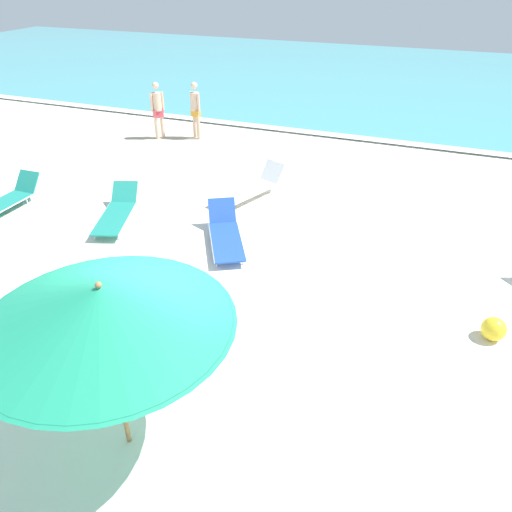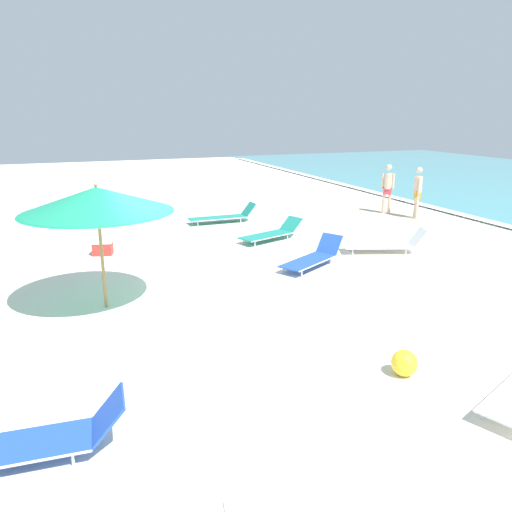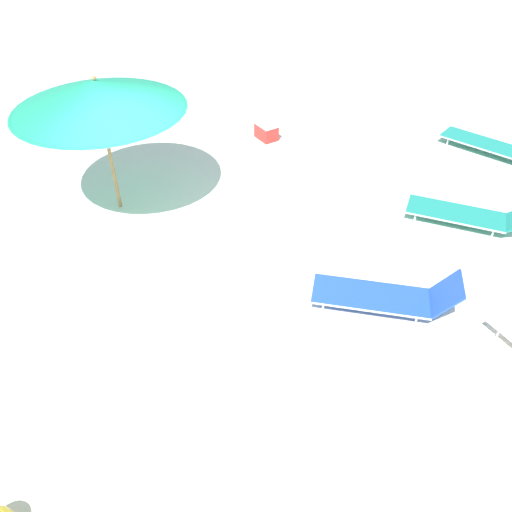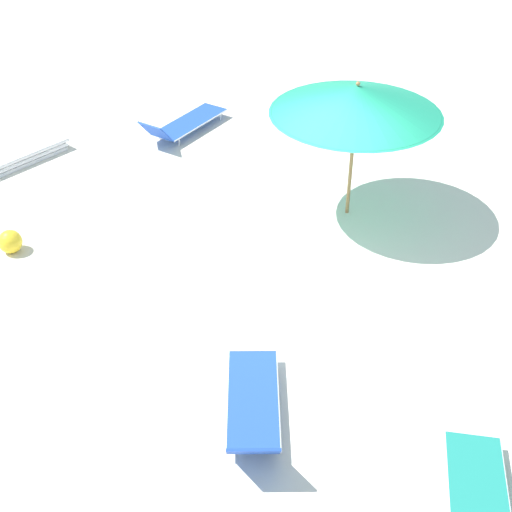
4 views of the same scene
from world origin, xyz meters
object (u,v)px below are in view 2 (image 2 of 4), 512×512
Objects in this scene: sun_lounger_beside_umbrella at (386,244)px; sun_lounger_near_water_right at (23,442)px; beachgoer_strolling_adult at (388,186)px; beachgoer_shoreline_child at (418,190)px; beach_ball at (404,363)px; sun_lounger_mid_beach_pair_a at (313,257)px; beach_umbrella at (97,200)px; sun_lounger_mid_beach_solo at (224,216)px; cooler_box at (103,248)px; sun_lounger_near_water_left at (272,233)px.

sun_lounger_near_water_right is at bearing -36.61° from sun_lounger_beside_umbrella.
beachgoer_strolling_adult is at bearing 164.88° from sun_lounger_beside_umbrella.
beachgoer_shoreline_child is 11.34m from beach_ball.
sun_lounger_mid_beach_pair_a is at bearing -31.21° from beachgoer_shoreline_child.
beach_umbrella is 7.93m from sun_lounger_mid_beach_solo.
beach_umbrella is at bearing -78.04° from cooler_box.
sun_lounger_mid_beach_solo reaches higher than sun_lounger_near_water_left.
sun_lounger_near_water_left is (-2.29, -2.29, -0.01)m from sun_lounger_beside_umbrella.
cooler_box is at bearing -151.64° from sun_lounger_mid_beach_pair_a.
beachgoer_strolling_adult is at bearing -131.46° from beachgoer_shoreline_child.
sun_lounger_near_water_right is 7.93m from sun_lounger_mid_beach_pair_a.
cooler_box is (-0.18, -4.68, -0.03)m from sun_lounger_near_water_left.
sun_lounger_near_water_right reaches higher than cooler_box.
sun_lounger_near_water_left is at bearing -114.51° from sun_lounger_beside_umbrella.
beach_umbrella is 5.29m from sun_lounger_mid_beach_pair_a.
sun_lounger_beside_umbrella is at bearing 29.05° from sun_lounger_mid_beach_solo.
sun_lounger_beside_umbrella is at bearing -3.55° from cooler_box.
beach_umbrella is 5.87m from beach_ball.
sun_lounger_mid_beach_pair_a reaches higher than sun_lounger_near_water_right.
sun_lounger_mid_beach_pair_a is 5.21m from beach_ball.
beachgoer_strolling_adult is at bearing 26.81° from cooler_box.
sun_lounger_beside_umbrella is 0.97× the size of sun_lounger_near_water_right.
sun_lounger_mid_beach_solo is at bearing -149.68° from beachgoer_strolling_adult.
sun_lounger_mid_beach_pair_a is at bearing 166.70° from beach_ball.
beachgoer_shoreline_child is at bearing 74.34° from sun_lounger_mid_beach_solo.
sun_lounger_beside_umbrella is 5.47m from beachgoer_strolling_adult.
sun_lounger_beside_umbrella is 6.52m from beach_ball.
sun_lounger_near_water_left is 5.62× the size of beach_ball.
beachgoer_shoreline_child reaches higher than beach_ball.
cooler_box is (-2.87, -4.62, -0.04)m from sun_lounger_mid_beach_pair_a.
sun_lounger_mid_beach_pair_a reaches higher than sun_lounger_near_water_left.
sun_lounger_near_water_left is at bearing -122.17° from beachgoer_strolling_adult.
sun_lounger_near_water_right is 1.00× the size of sun_lounger_mid_beach_solo.
beachgoer_shoreline_child is (1.76, 6.45, 0.78)m from sun_lounger_mid_beach_solo.
beach_umbrella is 1.55× the size of beachgoer_shoreline_child.
sun_lounger_mid_beach_solo reaches higher than cooler_box.
beach_umbrella is 1.55× the size of beachgoer_strolling_adult.
sun_lounger_mid_beach_pair_a is 7.35m from beachgoer_strolling_adult.
beach_umbrella reaches higher than cooler_box.
beachgoer_strolling_adult is 11.97m from beach_ball.
beachgoer_strolling_adult is (-4.81, 5.50, 0.78)m from sun_lounger_mid_beach_pair_a.
beach_umbrella reaches higher than beach_ball.
beachgoer_shoreline_child is at bearing 113.05° from beach_umbrella.
beachgoer_strolling_adult reaches higher than cooler_box.
cooler_box is (0.84, -10.56, -0.81)m from beachgoer_shoreline_child.
sun_lounger_near_water_left is at bearing 125.96° from beach_umbrella.
beachgoer_strolling_adult reaches higher than sun_lounger_near_water_left.
beach_umbrella is 4.75× the size of cooler_box.
beach_ball is at bearing -50.78° from cooler_box.
beach_umbrella is 11.81m from beachgoer_shoreline_child.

